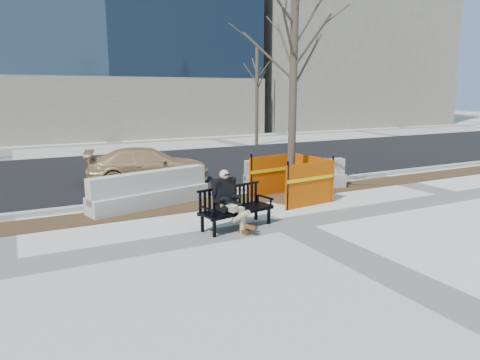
% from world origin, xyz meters
% --- Properties ---
extents(ground, '(120.00, 120.00, 0.00)m').
position_xyz_m(ground, '(0.00, 0.00, 0.00)').
color(ground, beige).
rests_on(ground, ground).
extents(mulch_strip, '(40.00, 1.20, 0.02)m').
position_xyz_m(mulch_strip, '(0.00, 2.60, 0.00)').
color(mulch_strip, '#47301C').
rests_on(mulch_strip, ground).
extents(asphalt_street, '(60.00, 10.40, 0.01)m').
position_xyz_m(asphalt_street, '(0.00, 8.80, 0.00)').
color(asphalt_street, black).
rests_on(asphalt_street, ground).
extents(curb, '(60.00, 0.25, 0.12)m').
position_xyz_m(curb, '(0.00, 3.55, 0.06)').
color(curb, '#9E9B93').
rests_on(curb, ground).
extents(bench, '(1.89, 0.97, 0.96)m').
position_xyz_m(bench, '(-1.20, 0.28, 0.00)').
color(bench, black).
rests_on(bench, ground).
extents(seated_man, '(0.76, 1.07, 1.37)m').
position_xyz_m(seated_man, '(-1.44, 0.28, 0.00)').
color(seated_man, black).
rests_on(seated_man, ground).
extents(tree_fence, '(2.92, 2.92, 6.58)m').
position_xyz_m(tree_fence, '(1.40, 1.93, 0.00)').
color(tree_fence, '#D54E01').
rests_on(tree_fence, ground).
extents(sedan, '(4.38, 2.47, 1.20)m').
position_xyz_m(sedan, '(-1.56, 6.30, 0.00)').
color(sedan, tan).
rests_on(sedan, ground).
extents(jersey_barrier_left, '(3.49, 1.48, 0.98)m').
position_xyz_m(jersey_barrier_left, '(-2.43, 3.07, 0.00)').
color(jersey_barrier_left, '#ADAAA2').
rests_on(jersey_barrier_left, ground).
extents(jersey_barrier_right, '(3.34, 1.58, 0.94)m').
position_xyz_m(jersey_barrier_right, '(2.41, 3.21, 0.00)').
color(jersey_barrier_right, gray).
rests_on(jersey_barrier_right, ground).
extents(far_tree_right, '(2.26, 2.26, 6.01)m').
position_xyz_m(far_tree_right, '(7.14, 14.15, 0.00)').
color(far_tree_right, brown).
rests_on(far_tree_right, ground).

